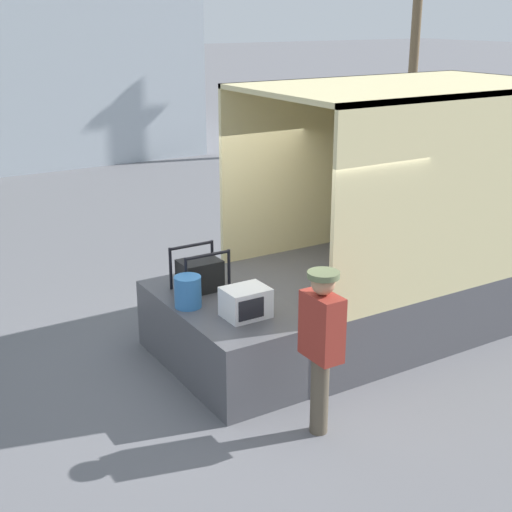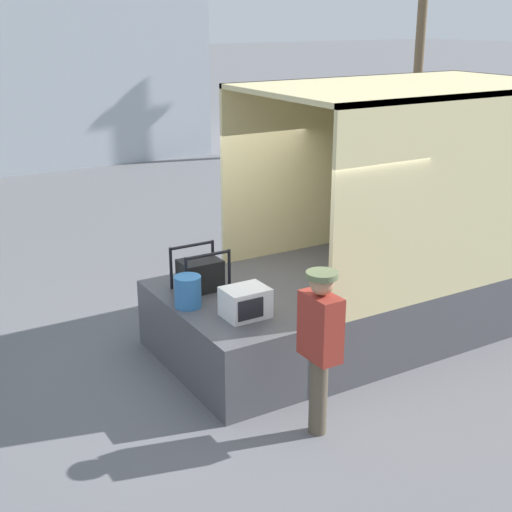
# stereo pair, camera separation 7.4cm
# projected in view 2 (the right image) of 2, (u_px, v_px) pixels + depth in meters

# --- Properties ---
(ground_plane) EXTENTS (160.00, 160.00, 0.00)m
(ground_plane) POSITION_uv_depth(u_px,v_px,m) (269.00, 355.00, 8.67)
(ground_plane) COLOR slate
(box_truck) EXTENTS (6.23, 2.37, 3.13)m
(box_truck) POSITION_uv_depth(u_px,v_px,m) (488.00, 232.00, 10.14)
(box_truck) COLOR navy
(box_truck) RESTS_ON ground
(tailgate_deck) EXTENTS (1.22, 2.25, 0.84)m
(tailgate_deck) POSITION_uv_depth(u_px,v_px,m) (225.00, 334.00, 8.24)
(tailgate_deck) COLOR #4C4C51
(tailgate_deck) RESTS_ON ground
(microwave) EXTENTS (0.48, 0.39, 0.33)m
(microwave) POSITION_uv_depth(u_px,v_px,m) (245.00, 302.00, 7.65)
(microwave) COLOR white
(microwave) RESTS_ON tailgate_deck
(portable_generator) EXTENTS (0.59, 0.45, 0.51)m
(portable_generator) POSITION_uv_depth(u_px,v_px,m) (202.00, 274.00, 8.39)
(portable_generator) COLOR black
(portable_generator) RESTS_ON tailgate_deck
(orange_bucket) EXTENTS (0.30, 0.30, 0.36)m
(orange_bucket) POSITION_uv_depth(u_px,v_px,m) (188.00, 291.00, 7.90)
(orange_bucket) COLOR #3370B2
(orange_bucket) RESTS_ON tailgate_deck
(worker_person) EXTENTS (0.30, 0.44, 1.69)m
(worker_person) POSITION_uv_depth(u_px,v_px,m) (320.00, 337.00, 6.75)
(worker_person) COLOR brown
(worker_person) RESTS_ON ground
(utility_pole) EXTENTS (1.80, 0.28, 8.25)m
(utility_pole) POSITION_uv_depth(u_px,v_px,m) (423.00, 0.00, 20.55)
(utility_pole) COLOR brown
(utility_pole) RESTS_ON ground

